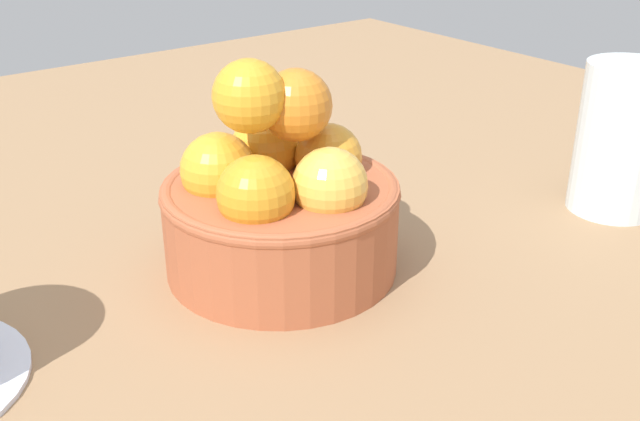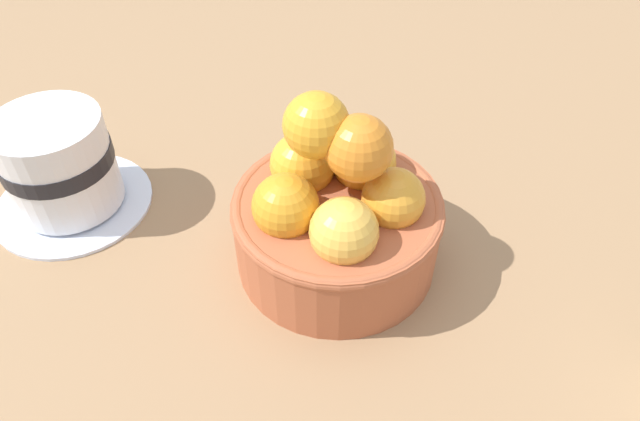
% 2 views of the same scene
% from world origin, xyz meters
% --- Properties ---
extents(ground_plane, '(1.18, 1.19, 0.05)m').
position_xyz_m(ground_plane, '(0.00, 0.00, -0.02)').
color(ground_plane, '#997551').
extents(terracotta_bowl, '(0.15, 0.15, 0.14)m').
position_xyz_m(terracotta_bowl, '(0.00, -0.00, 0.05)').
color(terracotta_bowl, '#AD5938').
rests_on(terracotta_bowl, ground_plane).
extents(water_glass, '(0.07, 0.07, 0.11)m').
position_xyz_m(water_glass, '(-0.25, 0.08, 0.06)').
color(water_glass, silver).
rests_on(water_glass, ground_plane).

